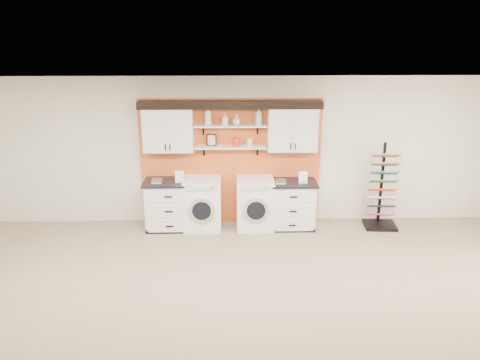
{
  "coord_description": "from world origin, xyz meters",
  "views": [
    {
      "loc": [
        -0.02,
        -4.58,
        3.61
      ],
      "look_at": [
        0.14,
        2.3,
        1.38
      ],
      "focal_mm": 35.0,
      "sensor_mm": 36.0,
      "label": 1
    }
  ],
  "objects_px": {
    "base_cabinet_left": "(171,204)",
    "sample_rack": "(382,201)",
    "base_cabinet_right": "(291,204)",
    "dryer": "(255,203)",
    "washer": "(203,203)"
  },
  "relations": [
    {
      "from": "base_cabinet_left",
      "to": "sample_rack",
      "type": "height_order",
      "value": "sample_rack"
    },
    {
      "from": "dryer",
      "to": "base_cabinet_right",
      "type": "bearing_deg",
      "value": 0.29
    },
    {
      "from": "base_cabinet_right",
      "to": "washer",
      "type": "relative_size",
      "value": 0.96
    },
    {
      "from": "base_cabinet_left",
      "to": "dryer",
      "type": "xyz_separation_m",
      "value": [
        1.58,
        -0.0,
        0.01
      ]
    },
    {
      "from": "dryer",
      "to": "sample_rack",
      "type": "height_order",
      "value": "sample_rack"
    },
    {
      "from": "base_cabinet_left",
      "to": "sample_rack",
      "type": "bearing_deg",
      "value": -0.48
    },
    {
      "from": "sample_rack",
      "to": "base_cabinet_left",
      "type": "bearing_deg",
      "value": -175.85
    },
    {
      "from": "base_cabinet_left",
      "to": "base_cabinet_right",
      "type": "distance_m",
      "value": 2.26
    },
    {
      "from": "dryer",
      "to": "washer",
      "type": "bearing_deg",
      "value": 180.0
    },
    {
      "from": "base_cabinet_left",
      "to": "sample_rack",
      "type": "distance_m",
      "value": 3.97
    },
    {
      "from": "base_cabinet_left",
      "to": "washer",
      "type": "bearing_deg",
      "value": -0.32
    },
    {
      "from": "base_cabinet_left",
      "to": "base_cabinet_right",
      "type": "bearing_deg",
      "value": 0.0
    },
    {
      "from": "dryer",
      "to": "sample_rack",
      "type": "xyz_separation_m",
      "value": [
        2.39,
        -0.03,
        0.04
      ]
    },
    {
      "from": "base_cabinet_right",
      "to": "sample_rack",
      "type": "xyz_separation_m",
      "value": [
        1.71,
        -0.03,
        0.07
      ]
    },
    {
      "from": "base_cabinet_right",
      "to": "sample_rack",
      "type": "relative_size",
      "value": 0.57
    }
  ]
}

